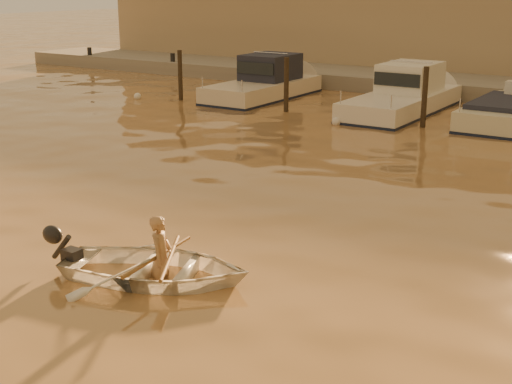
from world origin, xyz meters
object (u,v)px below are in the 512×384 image
Objects in this scene: moored_boat_2 at (402,96)px; person at (161,257)px; dinghy at (156,268)px; moored_boat_1 at (263,83)px; moored_boat_3 at (508,117)px.

person is at bearing -81.27° from moored_boat_2.
dinghy is 0.46× the size of moored_boat_1.
moored_boat_2 reaches higher than moored_boat_3.
person is 0.18× the size of moored_boat_2.
moored_boat_1 is (-8.57, 16.69, 0.42)m from dinghy.
moored_boat_2 is (-2.46, 16.69, 0.42)m from dinghy.
dinghy is 16.74m from moored_boat_3.
moored_boat_1 is 9.97m from moored_boat_3.
dinghy is at bearing -81.60° from moored_boat_2.
dinghy is 0.49× the size of moored_boat_3.
person reaches higher than moored_boat_3.
moored_boat_3 is (1.39, 16.69, 0.02)m from dinghy.
moored_boat_1 is 6.11m from moored_boat_2.
person is 16.85m from moored_boat_2.
person is at bearing -62.51° from moored_boat_1.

